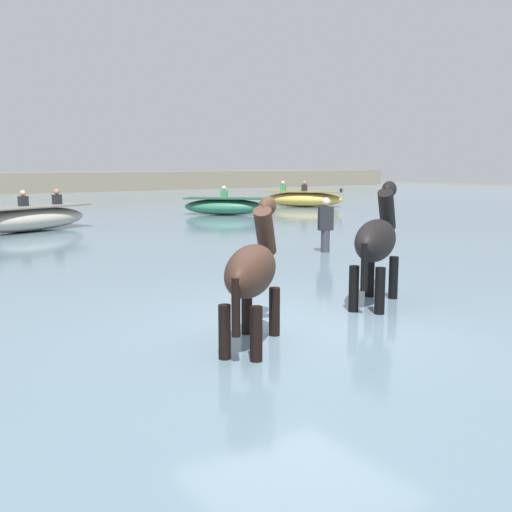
# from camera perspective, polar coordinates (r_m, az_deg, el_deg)

# --- Properties ---
(ground_plane) EXTENTS (120.00, 120.00, 0.00)m
(ground_plane) POSITION_cam_1_polar(r_m,az_deg,el_deg) (7.76, 3.92, -9.26)
(ground_plane) COLOR #666051
(water_surface) EXTENTS (90.00, 90.00, 0.37)m
(water_surface) POSITION_cam_1_polar(r_m,az_deg,el_deg) (16.59, -17.98, 0.58)
(water_surface) COLOR slate
(water_surface) RESTS_ON ground
(horse_lead_black) EXTENTS (1.81, 1.36, 2.12)m
(horse_lead_black) POSITION_cam_1_polar(r_m,az_deg,el_deg) (8.90, 11.23, 1.18)
(horse_lead_black) COLOR black
(horse_lead_black) RESTS_ON ground
(horse_trailing_dark_bay) EXTENTS (1.55, 1.48, 1.99)m
(horse_trailing_dark_bay) POSITION_cam_1_polar(r_m,az_deg,el_deg) (6.73, -0.31, -1.67)
(horse_trailing_dark_bay) COLOR #382319
(horse_trailing_dark_bay) RESTS_ON ground
(boat_mid_channel) EXTENTS (3.39, 3.57, 1.21)m
(boat_mid_channel) POSITION_cam_1_polar(r_m,az_deg,el_deg) (29.09, 4.47, 5.35)
(boat_mid_channel) COLOR gold
(boat_mid_channel) RESTS_ON water_surface
(boat_far_offshore) EXTENTS (4.25, 2.70, 1.23)m
(boat_far_offshore) POSITION_cam_1_polar(r_m,az_deg,el_deg) (19.60, -20.56, 3.30)
(boat_far_offshore) COLOR #B2AD9E
(boat_far_offshore) RESTS_ON water_surface
(boat_mid_outer) EXTENTS (3.18, 3.04, 1.16)m
(boat_mid_outer) POSITION_cam_1_polar(r_m,az_deg,el_deg) (24.38, -2.96, 4.67)
(boat_mid_outer) COLOR #337556
(boat_mid_outer) RESTS_ON water_surface
(person_wading_close) EXTENTS (0.37, 0.31, 1.63)m
(person_wading_close) POSITION_cam_1_polar(r_m,az_deg,el_deg) (14.04, 6.51, 2.37)
(person_wading_close) COLOR #383842
(person_wading_close) RESTS_ON ground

